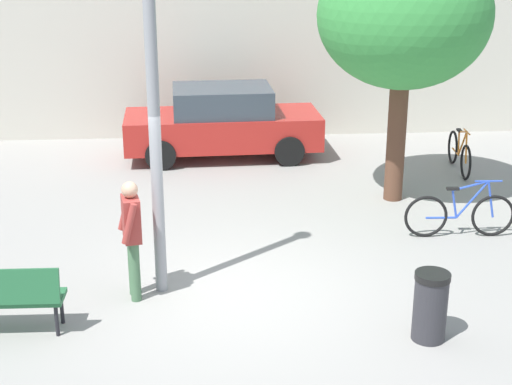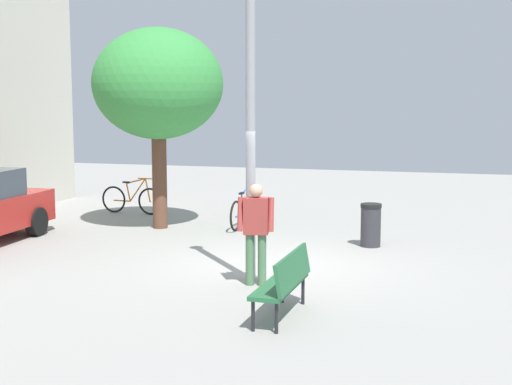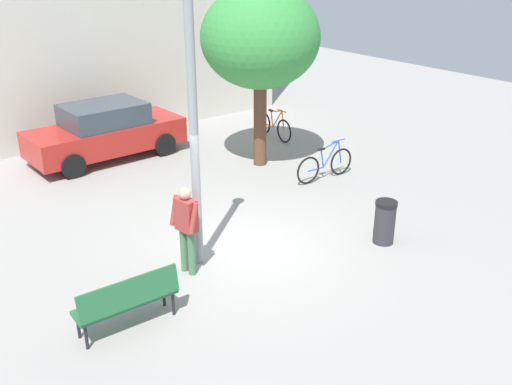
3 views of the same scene
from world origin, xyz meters
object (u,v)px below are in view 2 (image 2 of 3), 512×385
(person_by_lamppost, at_px, (256,227))
(trash_bin, at_px, (371,225))
(plaza_tree, at_px, (158,85))
(bicycle_blue, at_px, (244,211))
(park_bench, at_px, (285,279))
(lamppost, at_px, (251,113))
(bicycle_orange, at_px, (132,199))

(person_by_lamppost, relative_size, trash_bin, 1.88)
(plaza_tree, distance_m, bicycle_blue, 3.55)
(person_by_lamppost, height_order, trash_bin, person_by_lamppost)
(park_bench, bearing_deg, lamppost, 29.07)
(lamppost, height_order, bicycle_orange, lamppost)
(person_by_lamppost, xyz_separation_m, bicycle_orange, (6.25, 5.22, -0.58))
(person_by_lamppost, relative_size, bicycle_blue, 0.92)
(plaza_tree, height_order, bicycle_orange, plaza_tree)
(trash_bin, bearing_deg, plaza_tree, 81.05)
(lamppost, xyz_separation_m, park_bench, (-1.95, -1.09, -2.25))
(person_by_lamppost, height_order, plaza_tree, plaza_tree)
(bicycle_blue, xyz_separation_m, trash_bin, (-1.43, -3.17, 0.06))
(lamppost, distance_m, bicycle_orange, 8.11)
(lamppost, xyz_separation_m, person_by_lamppost, (-0.35, -0.19, -1.83))
(person_by_lamppost, height_order, bicycle_blue, person_by_lamppost)
(person_by_lamppost, bearing_deg, bicycle_orange, 39.88)
(bicycle_blue, bearing_deg, bicycle_orange, 71.89)
(lamppost, height_order, person_by_lamppost, lamppost)
(lamppost, relative_size, park_bench, 3.16)
(park_bench, height_order, plaza_tree, plaza_tree)
(lamppost, height_order, park_bench, lamppost)
(person_by_lamppost, xyz_separation_m, plaza_tree, (4.48, 3.65, 2.38))
(plaza_tree, bearing_deg, bicycle_blue, -71.10)
(plaza_tree, xyz_separation_m, bicycle_orange, (1.76, 1.57, -2.96))
(lamppost, distance_m, trash_bin, 4.37)
(park_bench, distance_m, bicycle_orange, 9.94)
(trash_bin, bearing_deg, park_bench, 174.63)
(lamppost, bearing_deg, bicycle_orange, 40.45)
(bicycle_blue, bearing_deg, lamppost, -161.55)
(bicycle_blue, bearing_deg, park_bench, -158.29)
(bicycle_orange, bearing_deg, park_bench, -142.09)
(person_by_lamppost, distance_m, bicycle_blue, 5.46)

